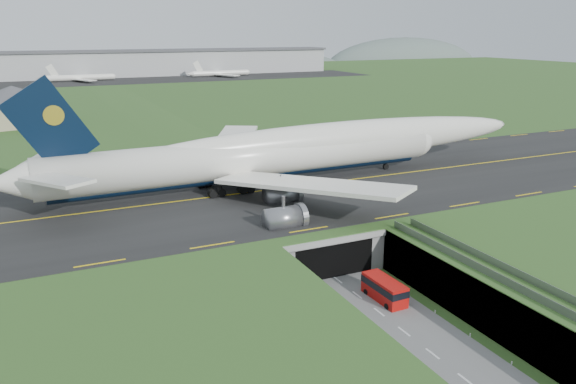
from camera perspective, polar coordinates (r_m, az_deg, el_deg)
name	(u,v)px	position (r m, az deg, el deg)	size (l,w,h in m)	color
ground	(366,303)	(72.44, 7.89, -11.12)	(900.00, 900.00, 0.00)	#2F5120
airfield_deck	(367,281)	(71.13, 7.99, -8.97)	(800.00, 800.00, 6.00)	gray
trench_road	(401,330)	(67.02, 11.44, -13.61)	(12.00, 75.00, 0.20)	slate
taxiway	(264,191)	(97.56, -2.42, 0.11)	(800.00, 44.00, 0.18)	black
tunnel_portal	(306,236)	(84.34, 1.86, -4.46)	(17.00, 22.30, 6.00)	gray
guideway	(562,314)	(64.36, 26.09, -11.10)	(3.00, 53.00, 7.05)	#A8A8A3
jumbo_jet	(291,152)	(101.94, 0.27, 4.13)	(103.11, 64.79, 21.43)	white
shuttle_tram	(384,290)	(72.72, 9.76, -9.74)	(2.80, 6.87, 2.79)	#BB100C
service_building	(13,103)	(181.16, -26.14, 8.16)	(25.85, 25.85, 11.75)	tan
cargo_terminal	(89,64)	(355.44, -19.55, 12.16)	(320.00, 67.00, 15.60)	#B2B2B2
distant_hills	(154,76)	(495.35, -13.43, 11.42)	(700.00, 91.00, 60.00)	slate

